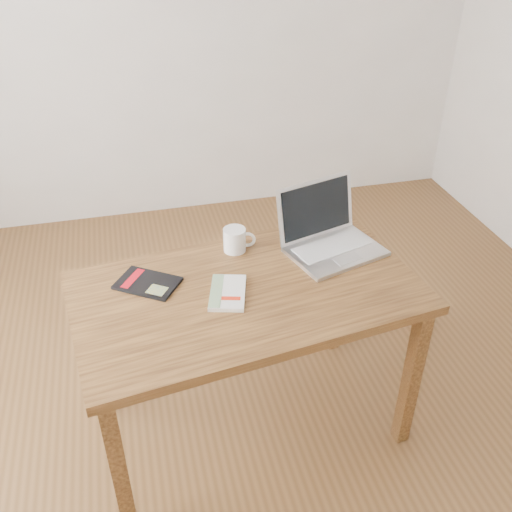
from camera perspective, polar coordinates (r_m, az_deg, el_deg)
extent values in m
plane|color=brown|center=(2.69, -0.86, -15.28)|extent=(4.00, 4.00, 0.00)
cube|color=silver|center=(3.81, -8.51, 23.02)|extent=(4.00, 0.04, 2.70)
cube|color=brown|center=(2.14, -0.91, -3.71)|extent=(1.37, 0.90, 0.04)
cube|color=brown|center=(2.11, -13.52, -20.27)|extent=(0.06, 0.06, 0.71)
cube|color=brown|center=(2.42, 15.29, -11.69)|extent=(0.06, 0.06, 0.71)
cube|color=brown|center=(2.54, -16.08, -9.32)|extent=(0.06, 0.06, 0.71)
cube|color=brown|center=(2.80, 8.11, -3.49)|extent=(0.06, 0.06, 0.71)
cube|color=silver|center=(2.10, -2.85, -3.70)|extent=(0.18, 0.23, 0.01)
cube|color=white|center=(2.10, -2.85, -3.68)|extent=(0.18, 0.23, 0.02)
cube|color=gray|center=(2.10, -3.99, -3.45)|extent=(0.10, 0.21, 0.00)
cube|color=red|center=(2.06, -2.52, -4.25)|extent=(0.07, 0.04, 0.00)
cube|color=black|center=(2.19, -10.79, -2.68)|extent=(0.27, 0.25, 0.01)
cube|color=red|center=(2.21, -12.23, -2.20)|extent=(0.10, 0.12, 0.00)
cube|color=#828F5C|center=(2.14, -9.87, -3.38)|extent=(0.09, 0.09, 0.00)
cube|color=silver|center=(2.35, 7.98, 0.44)|extent=(0.42, 0.35, 0.02)
cube|color=silver|center=(2.36, 7.55, 0.98)|extent=(0.34, 0.22, 0.00)
cube|color=#BCBCC1|center=(2.29, 9.14, -0.27)|extent=(0.12, 0.09, 0.00)
cube|color=silver|center=(2.38, 6.00, 4.75)|extent=(0.37, 0.16, 0.24)
cube|color=black|center=(2.38, 6.07, 4.73)|extent=(0.33, 0.14, 0.21)
cylinder|color=white|center=(2.32, -2.16, 1.63)|extent=(0.09, 0.09, 0.10)
cylinder|color=black|center=(2.30, -2.18, 2.60)|extent=(0.08, 0.08, 0.01)
torus|color=white|center=(2.32, -0.86, 1.65)|extent=(0.07, 0.03, 0.07)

